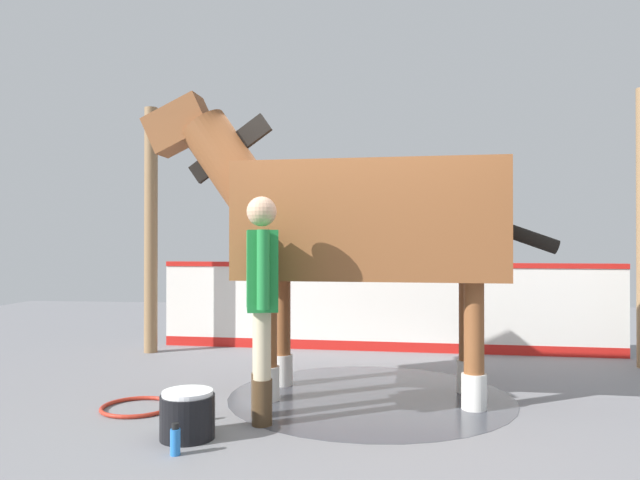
# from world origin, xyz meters

# --- Properties ---
(ground_plane) EXTENTS (16.00, 16.00, 0.02)m
(ground_plane) POSITION_xyz_m (0.00, 0.00, -0.01)
(ground_plane) COLOR gray
(wet_patch) EXTENTS (2.46, 2.46, 0.00)m
(wet_patch) POSITION_xyz_m (0.06, 0.27, 0.00)
(wet_patch) COLOR #42444C
(wet_patch) RESTS_ON ground
(barrier_wall) EXTENTS (5.66, 0.39, 1.09)m
(barrier_wall) POSITION_xyz_m (0.18, 2.44, 0.51)
(barrier_wall) COLOR white
(barrier_wall) RESTS_ON ground
(roof_post_near) EXTENTS (0.16, 0.16, 2.99)m
(roof_post_near) POSITION_xyz_m (-2.65, 2.06, 1.50)
(roof_post_near) COLOR olive
(roof_post_near) RESTS_ON ground
(horse) EXTENTS (3.65, 1.10, 2.69)m
(horse) POSITION_xyz_m (-0.07, 0.27, 1.51)
(horse) COLOR brown
(horse) RESTS_ON ground
(handler) EXTENTS (0.33, 0.66, 1.68)m
(handler) POSITION_xyz_m (-0.74, -0.52, 0.97)
(handler) COLOR #47331E
(handler) RESTS_ON ground
(wash_bucket) EXTENTS (0.37, 0.37, 0.32)m
(wash_bucket) POSITION_xyz_m (-1.16, -0.97, 0.16)
(wash_bucket) COLOR black
(wash_bucket) RESTS_ON ground
(bottle_shampoo) EXTENTS (0.06, 0.06, 0.20)m
(bottle_shampoo) POSITION_xyz_m (-1.31, -0.64, 0.09)
(bottle_shampoo) COLOR #3399CC
(bottle_shampoo) RESTS_ON ground
(bottle_spray) EXTENTS (0.06, 0.06, 0.20)m
(bottle_spray) POSITION_xyz_m (-1.13, -1.29, 0.09)
(bottle_spray) COLOR blue
(bottle_spray) RESTS_ON ground
(hose_coil) EXTENTS (0.58, 0.58, 0.03)m
(hose_coil) POSITION_xyz_m (-1.79, -0.33, 0.02)
(hose_coil) COLOR #B72D1E
(hose_coil) RESTS_ON ground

